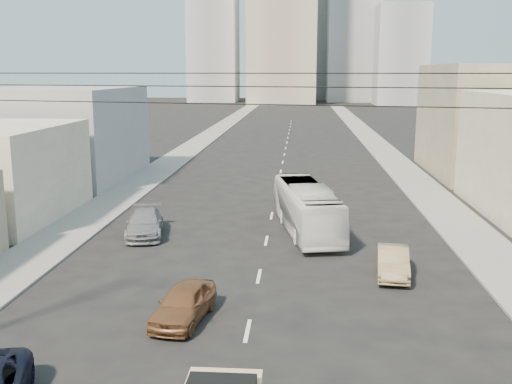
# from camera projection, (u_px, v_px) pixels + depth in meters

# --- Properties ---
(sidewalk_left) EXTENTS (3.50, 180.00, 0.12)m
(sidewalk_left) POSITION_uv_depth(u_px,v_px,m) (203.00, 140.00, 83.43)
(sidewalk_left) COLOR gray
(sidewalk_left) RESTS_ON ground
(sidewalk_right) EXTENTS (3.50, 180.00, 0.12)m
(sidewalk_right) POSITION_uv_depth(u_px,v_px,m) (373.00, 141.00, 81.71)
(sidewalk_right) COLOR gray
(sidewalk_right) RESTS_ON ground
(lane_dashes) EXTENTS (0.15, 104.00, 0.01)m
(lane_dashes) POSITION_uv_depth(u_px,v_px,m) (284.00, 158.00, 65.96)
(lane_dashes) COLOR silver
(lane_dashes) RESTS_ON ground
(city_bus) EXTENTS (4.32, 10.63, 2.89)m
(city_bus) POSITION_uv_depth(u_px,v_px,m) (307.00, 208.00, 35.32)
(city_bus) COLOR silver
(city_bus) RESTS_ON ground
(sedan_brown) EXTENTS (2.27, 4.31, 1.40)m
(sedan_brown) POSITION_uv_depth(u_px,v_px,m) (184.00, 303.00, 22.74)
(sedan_brown) COLOR brown
(sedan_brown) RESTS_ON ground
(sedan_tan) EXTENTS (1.84, 4.16, 1.33)m
(sedan_tan) POSITION_uv_depth(u_px,v_px,m) (393.00, 262.00, 27.80)
(sedan_tan) COLOR #927C55
(sedan_tan) RESTS_ON ground
(sedan_grey) EXTENTS (2.91, 5.25, 1.44)m
(sedan_grey) POSITION_uv_depth(u_px,v_px,m) (145.00, 223.00, 34.63)
(sedan_grey) COLOR gray
(sedan_grey) RESTS_ON ground
(overhead_wires) EXTENTS (23.01, 5.02, 0.72)m
(overhead_wires) POSITION_uv_depth(u_px,v_px,m) (222.00, 88.00, 13.84)
(overhead_wires) COLOR black
(overhead_wires) RESTS_ON ground
(bldg_right_far) EXTENTS (12.00, 16.00, 10.00)m
(bldg_right_far) POSITION_uv_depth(u_px,v_px,m) (500.00, 120.00, 54.72)
(bldg_right_far) COLOR gray
(bldg_right_far) RESTS_ON ground
(bldg_left_far) EXTENTS (12.00, 16.00, 8.00)m
(bldg_left_far) POSITION_uv_depth(u_px,v_px,m) (59.00, 133.00, 52.91)
(bldg_left_far) COLOR gray
(bldg_left_far) RESTS_ON ground
(high_rise_tower) EXTENTS (20.00, 20.00, 60.00)m
(high_rise_tower) POSITION_uv_depth(u_px,v_px,m) (283.00, 0.00, 174.74)
(high_rise_tower) COLOR tan
(high_rise_tower) RESTS_ON ground
(midrise_ne) EXTENTS (16.00, 16.00, 40.00)m
(midrise_ne) POSITION_uv_depth(u_px,v_px,m) (353.00, 38.00, 189.77)
(midrise_ne) COLOR #94969C
(midrise_ne) RESTS_ON ground
(midrise_nw) EXTENTS (15.00, 15.00, 34.00)m
(midrise_nw) POSITION_uv_depth(u_px,v_px,m) (213.00, 47.00, 188.68)
(midrise_nw) COLOR #94969C
(midrise_nw) RESTS_ON ground
(midrise_back) EXTENTS (18.00, 18.00, 44.00)m
(midrise_back) POSITION_uv_depth(u_px,v_px,m) (314.00, 34.00, 204.91)
(midrise_back) COLOR gray
(midrise_back) RESTS_ON ground
(midrise_east) EXTENTS (14.00, 14.00, 28.00)m
(midrise_east) POSITION_uv_depth(u_px,v_px,m) (401.00, 55.00, 170.52)
(midrise_east) COLOR #94969C
(midrise_east) RESTS_ON ground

